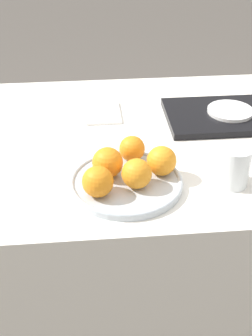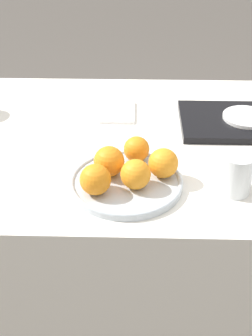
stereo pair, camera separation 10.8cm
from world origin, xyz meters
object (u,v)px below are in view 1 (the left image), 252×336
Objects in this scene: orange_1 at (98,182)px; orange_3 at (162,161)px; orange_2 at (108,163)px; water_glass at (234,167)px; orange_4 at (132,149)px; side_plate at (230,111)px; orange_0 at (137,174)px; serving_tray at (230,115)px; napkin at (103,113)px; fruit_platter at (126,182)px.

orange_3 is (0.15, 0.07, 0.00)m from orange_1.
orange_2 is 0.75× the size of water_glass.
water_glass is (0.23, -0.11, 0.00)m from orange_4.
side_plate is at bearing 34.96° from orange_4.
serving_tray is at bearing 46.63° from orange_0.
side_plate is (0.32, 0.33, -0.02)m from orange_0.
orange_3 is at bearing -1.18° from orange_2.
orange_0 is 0.96× the size of orange_2.
orange_2 reaches higher than orange_4.
water_glass is 0.49m from napkin.
orange_4 is 0.25m from water_glass.
orange_4 is at bearing -145.04° from serving_tray.
orange_4 is (0.06, 0.06, -0.00)m from orange_2.
fruit_platter is 0.71× the size of serving_tray.
water_glass is 0.34m from side_plate.
orange_2 is at bearing -143.11° from serving_tray.
serving_tray reaches higher than napkin.
orange_1 is at bearing -109.65° from orange_2.
serving_tray is at bearing 48.81° from orange_3.
water_glass reaches higher than orange_4.
napkin is at bearing 170.30° from side_plate.
fruit_platter is at bearing -137.29° from serving_tray.
orange_4 is at bearing 56.72° from orange_1.
orange_0 is 0.11m from orange_4.
orange_3 is 0.38m from serving_tray.
orange_4 is 0.38m from side_plate.
orange_2 is 0.48m from serving_tray.
orange_3 is (0.09, 0.03, 0.04)m from fruit_platter.
orange_3 is 0.17m from water_glass.
serving_tray is at bearing 36.89° from orange_2.
orange_2 is at bearing 178.82° from orange_3.
orange_0 reaches higher than napkin.
orange_2 is at bearing 145.78° from fruit_platter.
orange_4 is at bearing 89.32° from orange_0.
side_plate reaches higher than napkin.
water_glass reaches higher than orange_2.
orange_2 is 0.54× the size of side_plate.
orange_2 is at bearing -134.99° from orange_4.
orange_4 is 0.48× the size of side_plate.
orange_0 is 0.98× the size of orange_1.
fruit_platter is 1.99× the size of side_plate.
serving_tray is at bearing 0.00° from side_plate.
orange_3 is 1.11× the size of orange_4.
orange_0 reaches higher than orange_4.
water_glass is 0.69× the size of napkin.
orange_1 is at bearing -174.54° from water_glass.
water_glass is at bearing -3.60° from fruit_platter.
fruit_platter is at bearing -104.41° from orange_4.
orange_1 is 0.73× the size of water_glass.
water_glass is at bearing -53.84° from napkin.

